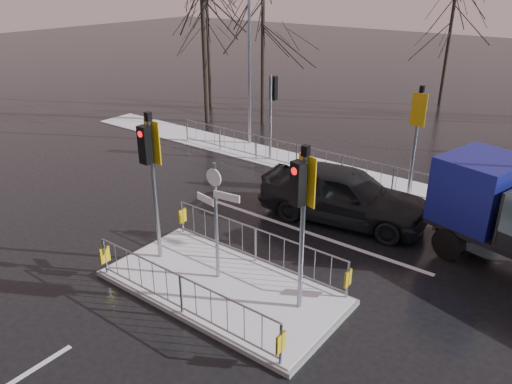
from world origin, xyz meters
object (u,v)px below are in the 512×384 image
Objects in this scene: traffic_island at (222,276)px; car_far_lane at (343,194)px; flatbed_truck at (508,213)px; street_lamp_left at (251,43)px.

car_far_lane is at bearing 84.05° from traffic_island.
car_far_lane is 0.83× the size of flatbed_truck.
flatbed_truck is at bearing 47.12° from traffic_island.
flatbed_truck is (4.58, 0.33, 0.58)m from car_far_lane.
traffic_island is 7.60m from flatbed_truck.
street_lamp_left reaches higher than flatbed_truck.
flatbed_truck is 12.57m from street_lamp_left.
flatbed_truck is at bearing -94.82° from car_far_lane.
flatbed_truck reaches higher than car_far_lane.
traffic_island is 12.17m from street_lamp_left.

